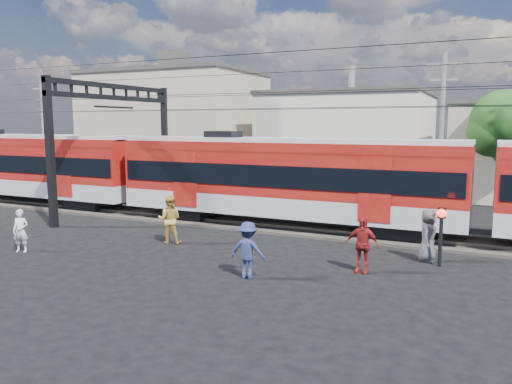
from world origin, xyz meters
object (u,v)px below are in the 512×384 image
Objects in this scene: commuter_train at (289,177)px; crossing_signal at (441,226)px; pedestrian_c at (248,250)px; pedestrian_a at (21,231)px.

commuter_train is 24.70× the size of crossing_signal.
pedestrian_c is at bearing -143.66° from crossing_signal.
commuter_train reaches higher than pedestrian_a.
crossing_signal reaches higher than pedestrian_c.
commuter_train is at bearing 151.87° from crossing_signal.
pedestrian_a is 0.80× the size of crossing_signal.
pedestrian_a is 9.25m from pedestrian_c.
commuter_train is at bearing -81.54° from pedestrian_c.
pedestrian_c is at bearing -16.35° from pedestrian_a.
crossing_signal reaches higher than pedestrian_a.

